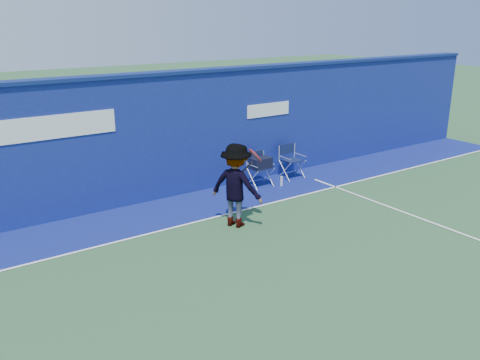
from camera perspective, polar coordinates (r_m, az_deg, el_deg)
ground at (r=8.70m, az=4.26°, el=-11.85°), size 80.00×80.00×0.00m
stadium_wall at (r=12.35m, az=-10.85°, el=4.66°), size 24.00×0.50×3.08m
out_of_bounds_strip at (r=11.85m, az=-8.22°, el=-3.61°), size 24.00×1.80×0.01m
court_lines at (r=9.11m, az=1.87°, el=-10.27°), size 24.00×12.00×0.01m
directors_chair_left at (r=13.43m, az=2.29°, el=0.91°), size 0.54×0.50×0.92m
directors_chair_right at (r=14.23m, az=5.82°, el=1.39°), size 0.56×0.50×0.93m
water_bottle at (r=13.54m, az=4.67°, el=-0.15°), size 0.07×0.07×0.26m
tennis_player at (r=10.73m, az=-0.43°, el=-0.60°), size 1.14×1.35×1.81m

